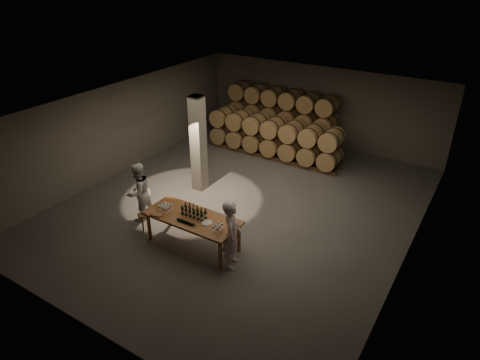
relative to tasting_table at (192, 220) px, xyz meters
The scene contains 15 objects.
room 3.34m from the tasting_table, 123.69° to the left, with size 12.00×12.00×12.00m.
tasting_table is the anchor object (origin of this frame).
barrel_stack_back 7.83m from the tasting_table, 99.94° to the left, with size 4.70×0.95×2.31m.
barrel_stack_front 6.37m from the tasting_table, 98.66° to the left, with size 5.48×0.95×1.57m.
bottle_cluster 0.22m from the tasting_table, 79.33° to the left, with size 0.73×0.23×0.31m.
lying_bottles 0.35m from the tasting_table, 83.42° to the right, with size 0.60×0.08×0.08m.
glass_cluster_left 0.86m from the tasting_table, behind, with size 0.30×0.30×0.17m.
glass_cluster_right 0.94m from the tasting_table, ahead, with size 0.19×0.30×0.16m.
plate 0.51m from the tasting_table, ahead, with size 0.29×0.29×0.02m, color silver.
notebook_near 0.94m from the tasting_table, 153.88° to the right, with size 0.27×0.22×0.03m, color #955C36.
notebook_corner 1.19m from the tasting_table, 158.93° to the right, with size 0.24×0.31×0.03m, color #955C36.
pen 0.80m from the tasting_table, 148.43° to the right, with size 0.01×0.01×0.13m, color black.
stool 1.62m from the tasting_table, behind, with size 0.34×0.34×0.57m.
person_man 1.36m from the tasting_table, ahead, with size 0.68×0.44×1.86m, color silver.
person_woman 2.18m from the tasting_table, behind, with size 0.86×0.67×1.78m, color silver.
Camera 1 is at (6.11, -9.87, 6.95)m, focal length 32.00 mm.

